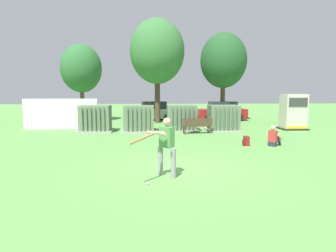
{
  "coord_description": "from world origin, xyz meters",
  "views": [
    {
      "loc": [
        -0.89,
        -9.02,
        2.51
      ],
      "look_at": [
        -0.18,
        3.5,
        1.0
      ],
      "focal_mm": 31.26,
      "sensor_mm": 36.0,
      "label": 1
    }
  ],
  "objects_px": {
    "transformer_west": "(96,119)",
    "generator_enclosure": "(293,112)",
    "seated_spectator": "(274,138)",
    "transformer_east": "(223,118)",
    "parked_car_left_of_center": "(221,112)",
    "parked_car_leftmost": "(153,111)",
    "park_bench": "(197,125)",
    "transformer_mid_east": "(181,118)",
    "batter": "(166,144)",
    "sports_ball": "(148,183)",
    "backpack": "(246,141)",
    "transformer_mid_west": "(139,119)"
  },
  "relations": [
    {
      "from": "backpack",
      "to": "transformer_east",
      "type": "bearing_deg",
      "value": 88.2
    },
    {
      "from": "seated_spectator",
      "to": "parked_car_left_of_center",
      "type": "distance_m",
      "value": 11.7
    },
    {
      "from": "parked_car_leftmost",
      "to": "transformer_mid_west",
      "type": "bearing_deg",
      "value": -96.63
    },
    {
      "from": "generator_enclosure",
      "to": "parked_car_left_of_center",
      "type": "distance_m",
      "value": 6.92
    },
    {
      "from": "parked_car_leftmost",
      "to": "batter",
      "type": "bearing_deg",
      "value": -88.95
    },
    {
      "from": "transformer_east",
      "to": "sports_ball",
      "type": "relative_size",
      "value": 23.33
    },
    {
      "from": "batter",
      "to": "parked_car_left_of_center",
      "type": "xyz_separation_m",
      "value": [
        5.55,
        16.27,
        -0.22
      ]
    },
    {
      "from": "transformer_east",
      "to": "batter",
      "type": "distance_m",
      "value": 10.56
    },
    {
      "from": "transformer_mid_east",
      "to": "backpack",
      "type": "distance_m",
      "value": 5.76
    },
    {
      "from": "batter",
      "to": "seated_spectator",
      "type": "xyz_separation_m",
      "value": [
        5.18,
        4.59,
        -0.6
      ]
    },
    {
      "from": "sports_ball",
      "to": "park_bench",
      "type": "bearing_deg",
      "value": 73.35
    },
    {
      "from": "transformer_east",
      "to": "parked_car_left_of_center",
      "type": "bearing_deg",
      "value": 77.58
    },
    {
      "from": "transformer_west",
      "to": "sports_ball",
      "type": "distance_m",
      "value": 11.01
    },
    {
      "from": "generator_enclosure",
      "to": "park_bench",
      "type": "height_order",
      "value": "generator_enclosure"
    },
    {
      "from": "generator_enclosure",
      "to": "parked_car_left_of_center",
      "type": "relative_size",
      "value": 0.53
    },
    {
      "from": "park_bench",
      "to": "parked_car_leftmost",
      "type": "xyz_separation_m",
      "value": [
        -2.59,
        8.3,
        0.22
      ]
    },
    {
      "from": "park_bench",
      "to": "generator_enclosure",
      "type": "bearing_deg",
      "value": 13.48
    },
    {
      "from": "transformer_mid_east",
      "to": "backpack",
      "type": "xyz_separation_m",
      "value": [
        2.47,
        -5.17,
        -0.57
      ]
    },
    {
      "from": "backpack",
      "to": "parked_car_left_of_center",
      "type": "xyz_separation_m",
      "value": [
        1.6,
        11.55,
        0.54
      ]
    },
    {
      "from": "batter",
      "to": "sports_ball",
      "type": "height_order",
      "value": "batter"
    },
    {
      "from": "transformer_mid_east",
      "to": "park_bench",
      "type": "relative_size",
      "value": 1.14
    },
    {
      "from": "transformer_west",
      "to": "generator_enclosure",
      "type": "xyz_separation_m",
      "value": [
        12.66,
        0.44,
        0.35
      ]
    },
    {
      "from": "parked_car_leftmost",
      "to": "park_bench",
      "type": "bearing_deg",
      "value": -72.69
    },
    {
      "from": "transformer_west",
      "to": "generator_enclosure",
      "type": "relative_size",
      "value": 0.91
    },
    {
      "from": "batter",
      "to": "seated_spectator",
      "type": "distance_m",
      "value": 6.95
    },
    {
      "from": "transformer_east",
      "to": "parked_car_leftmost",
      "type": "bearing_deg",
      "value": 121.51
    },
    {
      "from": "park_bench",
      "to": "batter",
      "type": "height_order",
      "value": "batter"
    },
    {
      "from": "seated_spectator",
      "to": "transformer_east",
      "type": "bearing_deg",
      "value": 101.86
    },
    {
      "from": "transformer_mid_west",
      "to": "generator_enclosure",
      "type": "bearing_deg",
      "value": 3.6
    },
    {
      "from": "transformer_mid_east",
      "to": "sports_ball",
      "type": "bearing_deg",
      "value": -100.64
    },
    {
      "from": "park_bench",
      "to": "seated_spectator",
      "type": "xyz_separation_m",
      "value": [
        2.91,
        -4.03,
        -0.16
      ]
    },
    {
      "from": "generator_enclosure",
      "to": "sports_ball",
      "type": "relative_size",
      "value": 25.56
    },
    {
      "from": "transformer_mid_west",
      "to": "parked_car_left_of_center",
      "type": "height_order",
      "value": "same"
    },
    {
      "from": "seated_spectator",
      "to": "park_bench",
      "type": "bearing_deg",
      "value": 125.78
    },
    {
      "from": "transformer_west",
      "to": "sports_ball",
      "type": "bearing_deg",
      "value": -72.4
    },
    {
      "from": "park_bench",
      "to": "parked_car_left_of_center",
      "type": "height_order",
      "value": "parked_car_left_of_center"
    },
    {
      "from": "generator_enclosure",
      "to": "transformer_mid_west",
      "type": "bearing_deg",
      "value": -176.4
    },
    {
      "from": "sports_ball",
      "to": "transformer_east",
      "type": "bearing_deg",
      "value": 66.12
    },
    {
      "from": "parked_car_leftmost",
      "to": "parked_car_left_of_center",
      "type": "distance_m",
      "value": 5.89
    },
    {
      "from": "sports_ball",
      "to": "backpack",
      "type": "distance_m",
      "value": 7.04
    },
    {
      "from": "generator_enclosure",
      "to": "seated_spectator",
      "type": "height_order",
      "value": "generator_enclosure"
    },
    {
      "from": "sports_ball",
      "to": "parked_car_left_of_center",
      "type": "xyz_separation_m",
      "value": [
        6.06,
        16.99,
        0.71
      ]
    },
    {
      "from": "batter",
      "to": "sports_ball",
      "type": "xyz_separation_m",
      "value": [
        -0.51,
        -0.71,
        -0.93
      ]
    },
    {
      "from": "sports_ball",
      "to": "generator_enclosure",
      "type": "bearing_deg",
      "value": 49.41
    },
    {
      "from": "transformer_east",
      "to": "batter",
      "type": "xyz_separation_m",
      "value": [
        -4.11,
        -9.72,
        0.19
      ]
    },
    {
      "from": "park_bench",
      "to": "seated_spectator",
      "type": "relative_size",
      "value": 1.91
    },
    {
      "from": "generator_enclosure",
      "to": "batter",
      "type": "height_order",
      "value": "generator_enclosure"
    },
    {
      "from": "seated_spectator",
      "to": "parked_car_leftmost",
      "type": "distance_m",
      "value": 13.51
    },
    {
      "from": "transformer_mid_east",
      "to": "generator_enclosure",
      "type": "relative_size",
      "value": 0.91
    },
    {
      "from": "transformer_east",
      "to": "generator_enclosure",
      "type": "bearing_deg",
      "value": 5.68
    }
  ]
}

